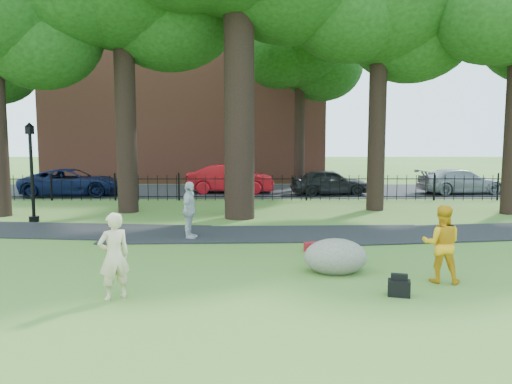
{
  "coord_description": "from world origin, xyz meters",
  "views": [
    {
      "loc": [
        0.56,
        -11.27,
        3.05
      ],
      "look_at": [
        0.59,
        2.0,
        1.54
      ],
      "focal_mm": 35.0,
      "sensor_mm": 36.0,
      "label": 1
    }
  ],
  "objects_px": {
    "man": "(442,244)",
    "lamppost": "(32,173)",
    "woman": "(114,256)",
    "boulder": "(335,254)",
    "red_sedan": "(231,179)"
  },
  "relations": [
    {
      "from": "man",
      "to": "lamppost",
      "type": "xyz_separation_m",
      "value": [
        -11.73,
        7.36,
        0.91
      ]
    },
    {
      "from": "woman",
      "to": "lamppost",
      "type": "height_order",
      "value": "lamppost"
    },
    {
      "from": "woman",
      "to": "boulder",
      "type": "height_order",
      "value": "woman"
    },
    {
      "from": "lamppost",
      "to": "red_sedan",
      "type": "height_order",
      "value": "lamppost"
    },
    {
      "from": "boulder",
      "to": "red_sedan",
      "type": "distance_m",
      "value": 15.69
    },
    {
      "from": "red_sedan",
      "to": "woman",
      "type": "bearing_deg",
      "value": 177.13
    },
    {
      "from": "man",
      "to": "boulder",
      "type": "height_order",
      "value": "man"
    },
    {
      "from": "lamppost",
      "to": "man",
      "type": "bearing_deg",
      "value": -11.57
    },
    {
      "from": "red_sedan",
      "to": "lamppost",
      "type": "bearing_deg",
      "value": 144.76
    },
    {
      "from": "boulder",
      "to": "lamppost",
      "type": "xyz_separation_m",
      "value": [
        -9.65,
        6.61,
        1.31
      ]
    },
    {
      "from": "boulder",
      "to": "red_sedan",
      "type": "xyz_separation_m",
      "value": [
        -3.08,
        15.39,
        0.34
      ]
    },
    {
      "from": "man",
      "to": "lamppost",
      "type": "height_order",
      "value": "lamppost"
    },
    {
      "from": "boulder",
      "to": "red_sedan",
      "type": "height_order",
      "value": "red_sedan"
    },
    {
      "from": "man",
      "to": "red_sedan",
      "type": "distance_m",
      "value": 16.94
    },
    {
      "from": "man",
      "to": "red_sedan",
      "type": "bearing_deg",
      "value": -56.22
    }
  ]
}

